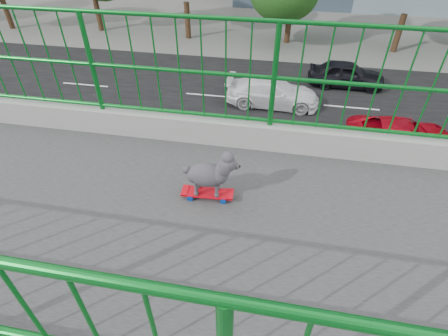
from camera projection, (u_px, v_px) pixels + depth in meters
name	position (u px, v px, depth m)	size (l,w,h in m)	color
road	(199.00, 122.00, 17.84)	(18.00, 90.00, 0.02)	black
skateboard	(208.00, 193.00, 3.30)	(0.18, 0.51, 0.07)	red
poodle	(210.00, 173.00, 3.14)	(0.24, 0.54, 0.45)	#343136
car_1	(411.00, 180.00, 13.18)	(1.45, 4.17, 1.37)	white
car_2	(403.00, 136.00, 15.57)	(2.29, 4.96, 1.38)	#AC0617
car_3	(273.00, 92.00, 18.86)	(2.08, 5.11, 1.48)	white
car_4	(346.00, 74.00, 20.70)	(1.81, 4.50, 1.53)	black
car_5	(79.00, 196.00, 12.41)	(1.55, 4.45, 1.47)	#95959A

